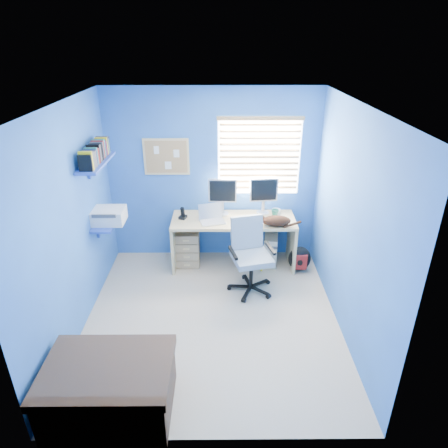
{
  "coord_description": "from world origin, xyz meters",
  "views": [
    {
      "loc": [
        0.12,
        -3.86,
        3.11
      ],
      "look_at": [
        0.15,
        0.65,
        0.95
      ],
      "focal_mm": 32.0,
      "sensor_mm": 36.0,
      "label": 1
    }
  ],
  "objects_px": {
    "desk": "(233,242)",
    "tower_pc": "(271,248)",
    "cat": "(276,221)",
    "office_chair": "(250,265)",
    "laptop": "(212,215)"
  },
  "relations": [
    {
      "from": "cat",
      "to": "office_chair",
      "type": "xyz_separation_m",
      "value": [
        -0.37,
        -0.4,
        -0.44
      ]
    },
    {
      "from": "cat",
      "to": "tower_pc",
      "type": "bearing_deg",
      "value": 103.84
    },
    {
      "from": "office_chair",
      "to": "cat",
      "type": "bearing_deg",
      "value": 47.55
    },
    {
      "from": "desk",
      "to": "tower_pc",
      "type": "relative_size",
      "value": 3.88
    },
    {
      "from": "desk",
      "to": "cat",
      "type": "distance_m",
      "value": 0.76
    },
    {
      "from": "desk",
      "to": "laptop",
      "type": "height_order",
      "value": "laptop"
    },
    {
      "from": "desk",
      "to": "cat",
      "type": "relative_size",
      "value": 4.39
    },
    {
      "from": "cat",
      "to": "office_chair",
      "type": "bearing_deg",
      "value": -121.3
    },
    {
      "from": "laptop",
      "to": "tower_pc",
      "type": "distance_m",
      "value": 1.08
    },
    {
      "from": "desk",
      "to": "laptop",
      "type": "relative_size",
      "value": 5.28
    },
    {
      "from": "tower_pc",
      "to": "office_chair",
      "type": "distance_m",
      "value": 0.8
    },
    {
      "from": "laptop",
      "to": "tower_pc",
      "type": "height_order",
      "value": "laptop"
    },
    {
      "from": "tower_pc",
      "to": "office_chair",
      "type": "height_order",
      "value": "office_chair"
    },
    {
      "from": "desk",
      "to": "tower_pc",
      "type": "xyz_separation_m",
      "value": [
        0.56,
        0.07,
        -0.14
      ]
    },
    {
      "from": "laptop",
      "to": "office_chair",
      "type": "height_order",
      "value": "office_chair"
    }
  ]
}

